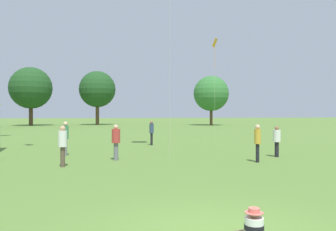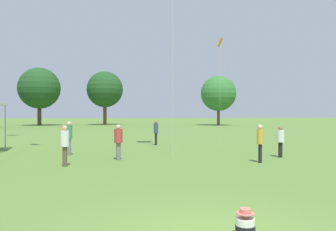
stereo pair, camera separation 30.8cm
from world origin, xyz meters
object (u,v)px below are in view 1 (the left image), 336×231
object	(u,v)px
person_standing_7	(152,130)
distant_tree_3	(31,88)
person_standing_6	(65,135)
distant_tree_2	(97,89)
person_standing_1	(63,142)
kite_2	(215,48)
person_standing_2	(116,139)
seated_toddler	(253,228)
person_standing_5	(277,139)
distant_tree_1	(211,94)
person_standing_4	(258,139)

from	to	relation	value
person_standing_7	distant_tree_3	size ratio (longest dim) A/B	0.16
person_standing_6	distant_tree_2	size ratio (longest dim) A/B	0.17
person_standing_1	distant_tree_2	xyz separation A→B (m)	(-0.18, 49.32, 5.72)
kite_2	distant_tree_2	distance (m)	39.22
kite_2	distant_tree_3	distance (m)	42.06
person_standing_1	person_standing_7	xyz separation A→B (m)	(4.78, 8.47, 0.01)
distant_tree_3	distant_tree_2	bearing A→B (deg)	9.57
person_standing_2	distant_tree_3	bearing A→B (deg)	-151.35
seated_toddler	person_standing_5	size ratio (longest dim) A/B	0.38
seated_toddler	person_standing_6	distance (m)	13.24
person_standing_5	distant_tree_1	size ratio (longest dim) A/B	0.17
person_standing_6	kite_2	world-z (taller)	kite_2
distant_tree_1	person_standing_4	bearing A→B (deg)	-105.28
kite_2	distant_tree_1	bearing A→B (deg)	-121.55
person_standing_5	person_standing_6	xyz separation A→B (m)	(-10.53, 2.42, 0.17)
person_standing_5	kite_2	bearing A→B (deg)	131.04
seated_toddler	person_standing_6	world-z (taller)	person_standing_6
seated_toddler	distant_tree_2	xyz separation A→B (m)	(-4.46, 58.01, 6.49)
person_standing_2	distant_tree_3	world-z (taller)	distant_tree_3
person_standing_2	person_standing_6	bearing A→B (deg)	-118.31
person_standing_2	kite_2	xyz separation A→B (m)	(8.18, 10.01, 6.56)
person_standing_5	distant_tree_1	distance (m)	43.52
person_standing_6	kite_2	size ratio (longest dim) A/B	0.21
person_standing_4	kite_2	world-z (taller)	kite_2
person_standing_7	distant_tree_1	bearing A→B (deg)	24.88
seated_toddler	person_standing_7	size ratio (longest dim) A/B	0.35
person_standing_7	distant_tree_1	distance (m)	38.44
seated_toddler	person_standing_2	bearing A→B (deg)	93.83
person_standing_5	person_standing_4	bearing A→B (deg)	-97.21
person_standing_2	person_standing_7	bearing A→B (deg)	171.36
person_standing_1	person_standing_2	distance (m)	2.68
seated_toddler	person_standing_1	bearing A→B (deg)	108.52
kite_2	person_standing_1	bearing A→B (deg)	33.93
person_standing_7	distant_tree_1	world-z (taller)	distant_tree_1
person_standing_7	person_standing_6	bearing A→B (deg)	-178.04
person_standing_2	person_standing_1	bearing A→B (deg)	-42.98
person_standing_4	distant_tree_1	bearing A→B (deg)	95.18
seated_toddler	person_standing_2	distance (m)	10.48
person_standing_5	distant_tree_3	world-z (taller)	distant_tree_3
person_standing_1	person_standing_5	world-z (taller)	person_standing_1
person_standing_2	distant_tree_2	xyz separation A→B (m)	(-2.38, 47.77, 5.75)
person_standing_4	distant_tree_3	bearing A→B (deg)	133.29
kite_2	distant_tree_2	world-z (taller)	distant_tree_2
person_standing_7	distant_tree_3	world-z (taller)	distant_tree_3
person_standing_6	distant_tree_1	world-z (taller)	distant_tree_1
person_standing_4	distant_tree_1	world-z (taller)	distant_tree_1
person_standing_5	kite_2	distance (m)	12.24
person_standing_6	distant_tree_2	world-z (taller)	distant_tree_2
person_standing_4	distant_tree_1	xyz separation A→B (m)	(11.90, 43.56, 4.77)
distant_tree_1	distant_tree_2	bearing A→B (deg)	163.67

